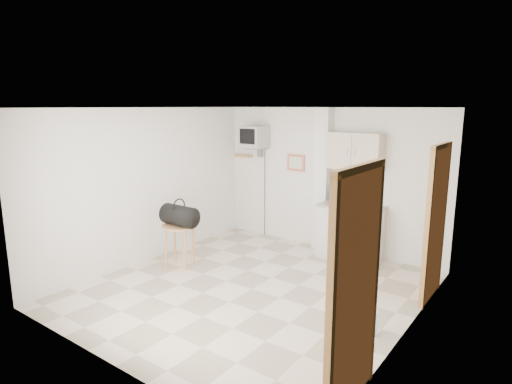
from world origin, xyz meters
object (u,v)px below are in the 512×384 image
Objects in this scene: crt_television at (254,138)px; round_table at (179,232)px; water_bottle at (374,323)px; duffel_bag at (179,215)px.

crt_television reaches higher than round_table.
crt_television is 4.33m from water_bottle.
duffel_bag is at bearing 176.53° from water_bottle.
crt_television is 2.40m from round_table.
crt_television reaches higher than duffel_bag.
round_table is 3.33m from water_bottle.
crt_television is at bearing 91.54° from duffel_bag.
duffel_bag reaches higher than round_table.
water_bottle is (3.26, -0.20, -0.70)m from duffel_bag.
round_table is 0.28m from duffel_bag.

